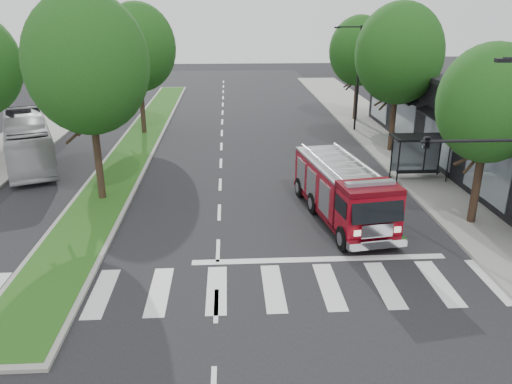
# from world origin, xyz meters

# --- Properties ---
(ground) EXTENTS (140.00, 140.00, 0.00)m
(ground) POSITION_xyz_m (0.00, 0.00, 0.00)
(ground) COLOR black
(ground) RESTS_ON ground
(sidewalk_right) EXTENTS (5.00, 80.00, 0.15)m
(sidewalk_right) POSITION_xyz_m (12.50, 10.00, 0.07)
(sidewalk_right) COLOR gray
(sidewalk_right) RESTS_ON ground
(median) EXTENTS (3.00, 50.00, 0.15)m
(median) POSITION_xyz_m (-6.00, 18.00, 0.08)
(median) COLOR gray
(median) RESTS_ON ground
(storefront_row) EXTENTS (8.00, 30.00, 5.00)m
(storefront_row) POSITION_xyz_m (17.00, 10.00, 2.50)
(storefront_row) COLOR black
(storefront_row) RESTS_ON ground
(bus_shelter) EXTENTS (3.20, 1.60, 2.61)m
(bus_shelter) POSITION_xyz_m (11.20, 8.15, 2.04)
(bus_shelter) COLOR black
(bus_shelter) RESTS_ON ground
(tree_right_near) EXTENTS (4.40, 4.40, 8.05)m
(tree_right_near) POSITION_xyz_m (11.50, 2.00, 5.51)
(tree_right_near) COLOR black
(tree_right_near) RESTS_ON ground
(tree_right_mid) EXTENTS (5.60, 5.60, 9.72)m
(tree_right_mid) POSITION_xyz_m (11.50, 14.00, 6.49)
(tree_right_mid) COLOR black
(tree_right_mid) RESTS_ON ground
(tree_right_far) EXTENTS (5.00, 5.00, 8.73)m
(tree_right_far) POSITION_xyz_m (11.50, 24.00, 5.84)
(tree_right_far) COLOR black
(tree_right_far) RESTS_ON ground
(tree_median_near) EXTENTS (5.80, 5.80, 10.16)m
(tree_median_near) POSITION_xyz_m (-6.00, 6.00, 6.81)
(tree_median_near) COLOR black
(tree_median_near) RESTS_ON ground
(tree_median_far) EXTENTS (5.60, 5.60, 9.72)m
(tree_median_far) POSITION_xyz_m (-6.00, 20.00, 6.49)
(tree_median_far) COLOR black
(tree_median_far) RESTS_ON ground
(streetlight_right_far) EXTENTS (2.11, 0.20, 8.00)m
(streetlight_right_far) POSITION_xyz_m (10.35, 20.00, 4.48)
(streetlight_right_far) COLOR black
(streetlight_right_far) RESTS_ON ground
(fire_engine) EXTENTS (3.56, 8.35, 2.80)m
(fire_engine) POSITION_xyz_m (5.72, 3.01, 1.34)
(fire_engine) COLOR #53040C
(fire_engine) RESTS_ON ground
(city_bus) EXTENTS (6.30, 10.74, 2.95)m
(city_bus) POSITION_xyz_m (-12.00, 12.70, 1.48)
(city_bus) COLOR #AEAEB2
(city_bus) RESTS_ON ground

